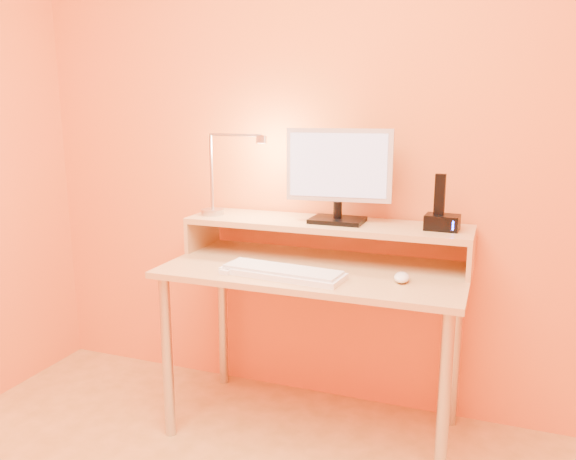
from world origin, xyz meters
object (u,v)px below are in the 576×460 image
at_px(phone_dock, 442,222).
at_px(mouse, 402,277).
at_px(lamp_base, 213,212).
at_px(keyboard, 282,273).
at_px(remote_control, 236,268).
at_px(monitor_panel, 339,165).

distance_m(phone_dock, mouse, 0.30).
distance_m(lamp_base, keyboard, 0.55).
relative_size(mouse, remote_control, 0.62).
relative_size(phone_dock, keyboard, 0.27).
bearing_deg(phone_dock, keyboard, -148.11).
distance_m(lamp_base, phone_dock, 0.99).
bearing_deg(mouse, remote_control, -179.19).
bearing_deg(remote_control, lamp_base, 144.75).
relative_size(lamp_base, remote_control, 0.62).
relative_size(lamp_base, mouse, 1.00).
bearing_deg(monitor_panel, phone_dock, -7.17).
distance_m(phone_dock, keyboard, 0.66).
distance_m(monitor_panel, keyboard, 0.52).
bearing_deg(mouse, keyboard, -174.77).
height_order(keyboard, mouse, mouse).
xyz_separation_m(lamp_base, keyboard, (0.44, -0.28, -0.16)).
bearing_deg(phone_dock, remote_control, -155.76).
bearing_deg(lamp_base, keyboard, -32.29).
height_order(phone_dock, mouse, phone_dock).
bearing_deg(mouse, lamp_base, 161.84).
distance_m(monitor_panel, remote_control, 0.59).
relative_size(keyboard, mouse, 4.80).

